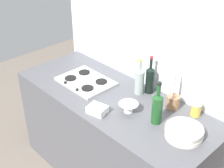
# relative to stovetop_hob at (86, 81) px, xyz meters

# --- Properties ---
(counter_block) EXTENTS (1.80, 0.70, 0.90)m
(counter_block) POSITION_rel_stovetop_hob_xyz_m (0.32, 0.01, -0.46)
(counter_block) COLOR #4C4C51
(counter_block) RESTS_ON ground
(backsplash_panel) EXTENTS (1.90, 0.06, 2.52)m
(backsplash_panel) POSITION_rel_stovetop_hob_xyz_m (0.32, 0.39, 0.35)
(backsplash_panel) COLOR silver
(backsplash_panel) RESTS_ON ground
(stovetop_hob) EXTENTS (0.46, 0.34, 0.04)m
(stovetop_hob) POSITION_rel_stovetop_hob_xyz_m (0.00, 0.00, 0.00)
(stovetop_hob) COLOR #B2B2B7
(stovetop_hob) RESTS_ON counter_block
(plate_stack) EXTENTS (0.26, 0.26, 0.07)m
(plate_stack) POSITION_rel_stovetop_hob_xyz_m (1.00, 0.02, 0.02)
(plate_stack) COLOR silver
(plate_stack) RESTS_ON counter_block
(wine_bottle_leftmost) EXTENTS (0.08, 0.08, 0.33)m
(wine_bottle_leftmost) POSITION_rel_stovetop_hob_xyz_m (0.77, 0.01, 0.11)
(wine_bottle_leftmost) COLOR #19471E
(wine_bottle_leftmost) RESTS_ON counter_block
(wine_bottle_mid_left) EXTENTS (0.08, 0.08, 0.31)m
(wine_bottle_mid_left) POSITION_rel_stovetop_hob_xyz_m (0.43, 0.21, 0.11)
(wine_bottle_mid_left) COLOR gray
(wine_bottle_mid_left) RESTS_ON counter_block
(wine_bottle_mid_right) EXTENTS (0.07, 0.07, 0.32)m
(wine_bottle_mid_right) POSITION_rel_stovetop_hob_xyz_m (0.48, 0.28, 0.11)
(wine_bottle_mid_right) COLOR black
(wine_bottle_mid_right) RESTS_ON counter_block
(mixing_bowl) EXTENTS (0.15, 0.15, 0.07)m
(mixing_bowl) POSITION_rel_stovetop_hob_xyz_m (0.55, -0.04, 0.03)
(mixing_bowl) COLOR white
(mixing_bowl) RESTS_ON counter_block
(butter_dish) EXTENTS (0.16, 0.14, 0.06)m
(butter_dish) POSITION_rel_stovetop_hob_xyz_m (0.40, -0.22, 0.01)
(butter_dish) COLOR white
(butter_dish) RESTS_ON counter_block
(utensil_crock) EXTENTS (0.10, 0.10, 0.29)m
(utensil_crock) POSITION_rel_stovetop_hob_xyz_m (0.75, 0.24, 0.05)
(utensil_crock) COLOR #996B4C
(utensil_crock) RESTS_ON counter_block
(condiment_jar_front) EXTENTS (0.08, 0.08, 0.10)m
(condiment_jar_front) POSITION_rel_stovetop_hob_xyz_m (0.92, 0.28, 0.04)
(condiment_jar_front) COLOR gold
(condiment_jar_front) RESTS_ON counter_block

